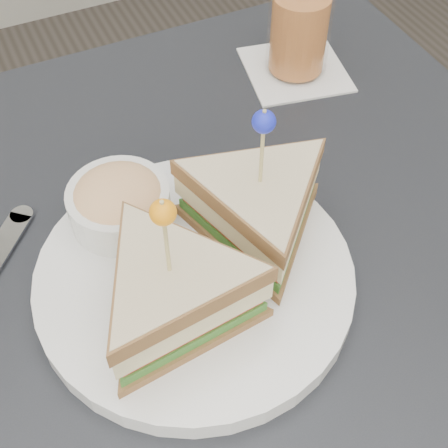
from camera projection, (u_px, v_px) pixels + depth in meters
table at (220, 309)px, 0.66m from camera, size 0.80×0.80×0.75m
plate_meal at (202, 251)px, 0.56m from camera, size 0.39×0.39×0.18m
drink_set at (300, 22)px, 0.75m from camera, size 0.14×0.14×0.16m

